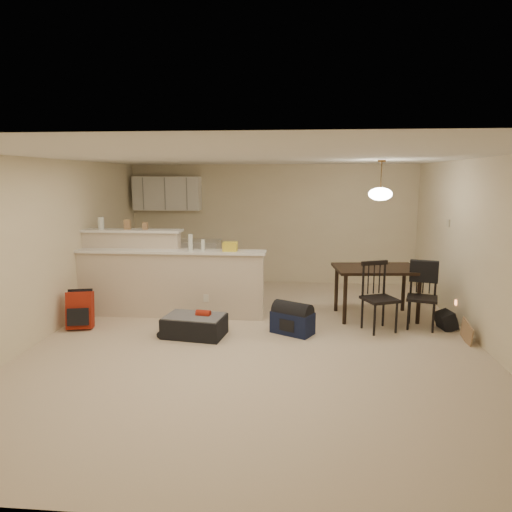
# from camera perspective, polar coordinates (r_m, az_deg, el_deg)

# --- Properties ---
(room) EXTENTS (7.00, 7.02, 2.50)m
(room) POSITION_cam_1_polar(r_m,az_deg,el_deg) (6.23, 0.36, 0.70)
(room) COLOR beige
(room) RESTS_ON ground
(breakfast_bar) EXTENTS (3.08, 0.58, 1.39)m
(breakfast_bar) POSITION_cam_1_polar(r_m,az_deg,el_deg) (7.64, -12.32, -2.72)
(breakfast_bar) COLOR beige
(breakfast_bar) RESTS_ON ground
(upper_cabinets) EXTENTS (1.40, 0.34, 0.70)m
(upper_cabinets) POSITION_cam_1_polar(r_m,az_deg,el_deg) (9.83, -11.04, 7.69)
(upper_cabinets) COLOR white
(upper_cabinets) RESTS_ON room
(kitchen_counter) EXTENTS (1.80, 0.60, 0.90)m
(kitchen_counter) POSITION_cam_1_polar(r_m,az_deg,el_deg) (9.81, -9.85, -0.81)
(kitchen_counter) COLOR white
(kitchen_counter) RESTS_ON ground
(thermostat) EXTENTS (0.02, 0.12, 0.12)m
(thermostat) POSITION_cam_1_polar(r_m,az_deg,el_deg) (8.11, 22.89, 3.84)
(thermostat) COLOR beige
(thermostat) RESTS_ON room
(jar) EXTENTS (0.10, 0.10, 0.20)m
(jar) POSITION_cam_1_polar(r_m,az_deg,el_deg) (7.96, -18.81, 3.92)
(jar) COLOR silver
(jar) RESTS_ON breakfast_bar
(cereal_box) EXTENTS (0.10, 0.07, 0.16)m
(cereal_box) POSITION_cam_1_polar(r_m,az_deg,el_deg) (7.79, -15.79, 3.81)
(cereal_box) COLOR #9C7651
(cereal_box) RESTS_ON breakfast_bar
(small_box) EXTENTS (0.08, 0.06, 0.12)m
(small_box) POSITION_cam_1_polar(r_m,az_deg,el_deg) (7.69, -13.68, 3.68)
(small_box) COLOR #9C7651
(small_box) RESTS_ON breakfast_bar
(bottle_a) EXTENTS (0.07, 0.07, 0.26)m
(bottle_a) POSITION_cam_1_polar(r_m,az_deg,el_deg) (7.29, -8.19, 1.71)
(bottle_a) COLOR silver
(bottle_a) RESTS_ON breakfast_bar
(bottle_b) EXTENTS (0.06, 0.06, 0.18)m
(bottle_b) POSITION_cam_1_polar(r_m,az_deg,el_deg) (7.26, -6.66, 1.38)
(bottle_b) COLOR silver
(bottle_b) RESTS_ON breakfast_bar
(bag_lump) EXTENTS (0.22, 0.18, 0.14)m
(bag_lump) POSITION_cam_1_polar(r_m,az_deg,el_deg) (7.19, -3.26, 1.19)
(bag_lump) COLOR #9C7651
(bag_lump) RESTS_ON breakfast_bar
(dining_table) EXTENTS (1.39, 1.00, 0.82)m
(dining_table) POSITION_cam_1_polar(r_m,az_deg,el_deg) (7.53, 14.84, -2.13)
(dining_table) COLOR black
(dining_table) RESTS_ON ground
(pendant_lamp) EXTENTS (0.36, 0.36, 0.62)m
(pendant_lamp) POSITION_cam_1_polar(r_m,az_deg,el_deg) (7.38, 15.28, 7.56)
(pendant_lamp) COLOR brown
(pendant_lamp) RESTS_ON room
(dining_chair_near) EXTENTS (0.57, 0.56, 1.02)m
(dining_chair_near) POSITION_cam_1_polar(r_m,az_deg,el_deg) (6.92, 15.23, -4.99)
(dining_chair_near) COLOR black
(dining_chair_near) RESTS_ON ground
(dining_chair_far) EXTENTS (0.53, 0.51, 0.98)m
(dining_chair_far) POSITION_cam_1_polar(r_m,az_deg,el_deg) (7.23, 20.06, -4.76)
(dining_chair_far) COLOR black
(dining_chair_far) RESTS_ON ground
(suitcase) EXTENTS (0.91, 0.66, 0.28)m
(suitcase) POSITION_cam_1_polar(r_m,az_deg,el_deg) (6.64, -7.68, -8.68)
(suitcase) COLOR black
(suitcase) RESTS_ON ground
(red_backpack) EXTENTS (0.41, 0.31, 0.55)m
(red_backpack) POSITION_cam_1_polar(r_m,az_deg,el_deg) (7.35, -21.13, -6.33)
(red_backpack) COLOR maroon
(red_backpack) RESTS_ON ground
(navy_duffel) EXTENTS (0.67, 0.56, 0.32)m
(navy_duffel) POSITION_cam_1_polar(r_m,az_deg,el_deg) (6.69, 4.58, -8.30)
(navy_duffel) COLOR #101734
(navy_duffel) RESTS_ON ground
(black_daypack) EXTENTS (0.26, 0.33, 0.26)m
(black_daypack) POSITION_cam_1_polar(r_m,az_deg,el_deg) (7.42, 22.64, -7.47)
(black_daypack) COLOR black
(black_daypack) RESTS_ON ground
(cardboard_sheet) EXTENTS (0.02, 0.38, 0.29)m
(cardboard_sheet) POSITION_cam_1_polar(r_m,az_deg,el_deg) (6.94, 24.85, -8.68)
(cardboard_sheet) COLOR #9C7651
(cardboard_sheet) RESTS_ON ground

